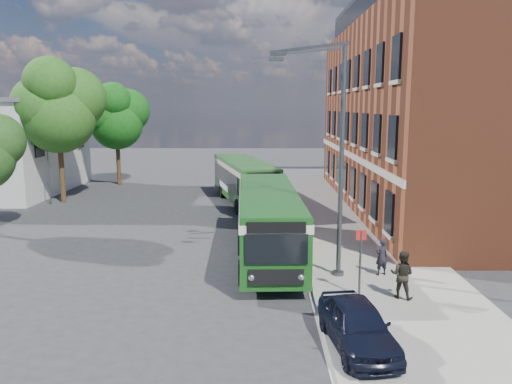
{
  "coord_description": "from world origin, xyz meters",
  "views": [
    {
      "loc": [
        2.14,
        -20.9,
        6.73
      ],
      "look_at": [
        1.88,
        5.39,
        2.2
      ],
      "focal_mm": 35.0,
      "sensor_mm": 36.0,
      "label": 1
    }
  ],
  "objects_px": {
    "street_lamp": "(332,158)",
    "bus_rear": "(244,177)",
    "bus_front": "(268,216)",
    "parked_car": "(357,324)"
  },
  "relations": [
    {
      "from": "bus_front",
      "to": "bus_rear",
      "type": "height_order",
      "value": "same"
    },
    {
      "from": "street_lamp",
      "to": "bus_front",
      "type": "bearing_deg",
      "value": 128.1
    },
    {
      "from": "bus_rear",
      "to": "parked_car",
      "type": "xyz_separation_m",
      "value": [
        3.83,
        -21.47,
        -1.03
      ]
    },
    {
      "from": "bus_rear",
      "to": "parked_car",
      "type": "relative_size",
      "value": 2.9
    },
    {
      "from": "street_lamp",
      "to": "parked_car",
      "type": "height_order",
      "value": "street_lamp"
    },
    {
      "from": "street_lamp",
      "to": "bus_rear",
      "type": "relative_size",
      "value": 0.81
    },
    {
      "from": "bus_front",
      "to": "parked_car",
      "type": "distance_m",
      "value": 9.36
    },
    {
      "from": "street_lamp",
      "to": "bus_rear",
      "type": "bearing_deg",
      "value": 104.0
    },
    {
      "from": "bus_rear",
      "to": "bus_front",
      "type": "bearing_deg",
      "value": -83.2
    },
    {
      "from": "bus_front",
      "to": "parked_car",
      "type": "xyz_separation_m",
      "value": [
        2.34,
        -9.01,
        -1.03
      ]
    }
  ]
}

